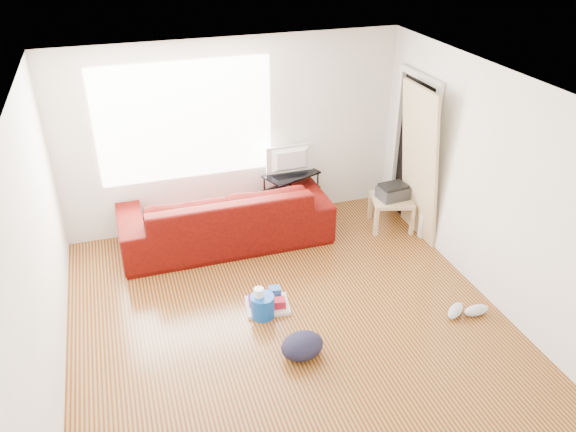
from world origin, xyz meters
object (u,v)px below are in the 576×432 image
object	(u,v)px
side_table	(392,203)
tv_stand	(291,197)
bucket	(263,315)
cleaning_tray	(268,302)
sofa	(227,241)
backpack	(302,355)

from	to	relation	value
side_table	tv_stand	bearing A→B (deg)	155.00
bucket	cleaning_tray	distance (m)	0.18
sofa	backpack	size ratio (longest dim) A/B	6.13
tv_stand	cleaning_tray	distance (m)	1.97
cleaning_tray	backpack	xyz separation A→B (m)	(0.10, -0.84, -0.05)
sofa	backpack	world-z (taller)	sofa
sofa	tv_stand	distance (m)	1.08
bucket	backpack	size ratio (longest dim) A/B	0.59
sofa	tv_stand	bearing A→B (deg)	-164.61
cleaning_tray	tv_stand	bearing A→B (deg)	64.24
sofa	side_table	xyz separation A→B (m)	(2.22, -0.31, 0.36)
sofa	bucket	size ratio (longest dim) A/B	10.44
bucket	cleaning_tray	world-z (taller)	cleaning_tray
tv_stand	backpack	bearing A→B (deg)	-127.06
sofa	side_table	bearing A→B (deg)	172.11
sofa	cleaning_tray	xyz separation A→B (m)	(0.14, -1.48, 0.05)
tv_stand	bucket	xyz separation A→B (m)	(-0.95, -1.89, -0.37)
cleaning_tray	sofa	bearing A→B (deg)	95.28
cleaning_tray	backpack	bearing A→B (deg)	-83.23
side_table	bucket	world-z (taller)	side_table
tv_stand	bucket	distance (m)	2.14
bucket	backpack	world-z (taller)	bucket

